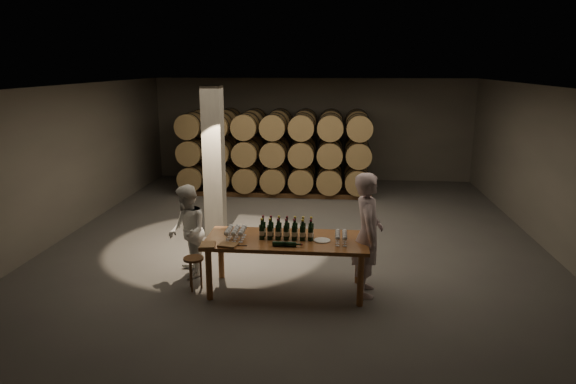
# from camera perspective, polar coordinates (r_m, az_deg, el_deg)

# --- Properties ---
(room) EXTENTS (12.00, 12.00, 12.00)m
(room) POSITION_cam_1_polar(r_m,az_deg,el_deg) (10.96, -8.22, 3.25)
(room) COLOR #555250
(room) RESTS_ON ground
(tasting_table) EXTENTS (2.60, 1.10, 0.90)m
(tasting_table) POSITION_cam_1_polar(r_m,az_deg,el_deg) (8.30, -0.18, -5.89)
(tasting_table) COLOR brown
(tasting_table) RESTS_ON ground
(barrel_stack_back) EXTENTS (5.48, 0.95, 2.31)m
(barrel_stack_back) POSITION_cam_1_polar(r_m,az_deg,el_deg) (15.75, -0.95, 5.18)
(barrel_stack_back) COLOR #55321D
(barrel_stack_back) RESTS_ON ground
(barrel_stack_front) EXTENTS (5.48, 0.95, 2.31)m
(barrel_stack_front) POSITION_cam_1_polar(r_m,az_deg,el_deg) (14.38, -1.57, 4.32)
(barrel_stack_front) COLOR #55321D
(barrel_stack_front) RESTS_ON ground
(bottle_cluster) EXTENTS (0.87, 0.24, 0.35)m
(bottle_cluster) POSITION_cam_1_polar(r_m,az_deg,el_deg) (8.24, -0.16, -4.36)
(bottle_cluster) COLOR black
(bottle_cluster) RESTS_ON tasting_table
(lying_bottles) EXTENTS (0.46, 0.08, 0.08)m
(lying_bottles) POSITION_cam_1_polar(r_m,az_deg,el_deg) (7.92, -0.32, -5.79)
(lying_bottles) COLOR black
(lying_bottles) RESTS_ON tasting_table
(glass_cluster_left) EXTENTS (0.31, 0.42, 0.18)m
(glass_cluster_left) POSITION_cam_1_polar(r_m,az_deg,el_deg) (8.28, -5.85, -4.29)
(glass_cluster_left) COLOR silver
(glass_cluster_left) RESTS_ON tasting_table
(glass_cluster_right) EXTENTS (0.19, 0.41, 0.17)m
(glass_cluster_right) POSITION_cam_1_polar(r_m,az_deg,el_deg) (8.11, 5.93, -4.78)
(glass_cluster_right) COLOR silver
(glass_cluster_right) RESTS_ON tasting_table
(plate) EXTENTS (0.26, 0.26, 0.02)m
(plate) POSITION_cam_1_polar(r_m,az_deg,el_deg) (8.19, 3.80, -5.38)
(plate) COLOR silver
(plate) RESTS_ON tasting_table
(notebook_near) EXTENTS (0.32, 0.27, 0.03)m
(notebook_near) POSITION_cam_1_polar(r_m,az_deg,el_deg) (8.00, -6.65, -5.87)
(notebook_near) COLOR brown
(notebook_near) RESTS_ON tasting_table
(notebook_corner) EXTENTS (0.27, 0.32, 0.02)m
(notebook_corner) POSITION_cam_1_polar(r_m,az_deg,el_deg) (8.06, -8.90, -5.82)
(notebook_corner) COLOR brown
(notebook_corner) RESTS_ON tasting_table
(pen) EXTENTS (0.16, 0.02, 0.01)m
(pen) POSITION_cam_1_polar(r_m,az_deg,el_deg) (7.98, -5.12, -5.95)
(pen) COLOR black
(pen) RESTS_ON tasting_table
(stool) EXTENTS (0.33, 0.33, 0.55)m
(stool) POSITION_cam_1_polar(r_m,az_deg,el_deg) (8.62, -10.43, -7.80)
(stool) COLOR #55321D
(stool) RESTS_ON ground
(person_man) EXTENTS (0.48, 0.73, 2.00)m
(person_man) POSITION_cam_1_polar(r_m,az_deg,el_deg) (8.24, 8.84, -4.70)
(person_man) COLOR beige
(person_man) RESTS_ON ground
(person_woman) EXTENTS (0.88, 0.97, 1.63)m
(person_woman) POSITION_cam_1_polar(r_m,az_deg,el_deg) (9.05, -11.14, -4.34)
(person_woman) COLOR white
(person_woman) RESTS_ON ground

